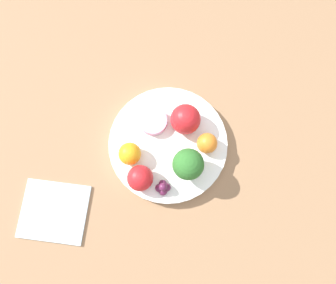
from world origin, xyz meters
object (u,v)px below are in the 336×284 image
(napkin, at_px, (54,211))
(grape_cluster, at_px, (163,188))
(apple_red, at_px, (140,178))
(bowl, at_px, (168,145))
(apple_green, at_px, (185,119))
(orange_front, at_px, (130,154))
(broccoli, at_px, (188,164))
(small_cup, at_px, (153,121))
(orange_back, at_px, (207,143))

(napkin, bearing_deg, grape_cluster, -178.26)
(apple_red, bearing_deg, bowl, -135.37)
(apple_green, height_order, orange_front, apple_green)
(broccoli, distance_m, grape_cluster, 0.07)
(apple_red, bearing_deg, small_cup, -110.96)
(bowl, distance_m, orange_front, 0.09)
(apple_green, height_order, napkin, apple_green)
(orange_front, distance_m, napkin, 0.19)
(apple_red, relative_size, napkin, 0.32)
(apple_green, relative_size, orange_back, 1.47)
(small_cup, bearing_deg, grape_cluster, 88.75)
(broccoli, xyz_separation_m, napkin, (0.28, 0.04, -0.07))
(grape_cluster, bearing_deg, small_cup, -91.25)
(bowl, bearing_deg, orange_back, 166.60)
(bowl, distance_m, apple_red, 0.10)
(broccoli, bearing_deg, bowl, -63.31)
(orange_front, bearing_deg, small_cup, -132.46)
(apple_red, bearing_deg, broccoli, -175.44)
(bowl, height_order, napkin, bowl)
(broccoli, xyz_separation_m, orange_front, (0.11, -0.04, -0.02))
(bowl, distance_m, orange_back, 0.08)
(orange_back, distance_m, napkin, 0.33)
(broccoli, relative_size, orange_front, 1.70)
(orange_back, distance_m, small_cup, 0.12)
(apple_green, relative_size, grape_cluster, 1.95)
(apple_green, relative_size, napkin, 0.38)
(apple_green, distance_m, napkin, 0.32)
(apple_red, bearing_deg, napkin, 9.47)
(broccoli, xyz_separation_m, apple_red, (0.09, 0.01, -0.02))
(orange_back, relative_size, small_cup, 0.72)
(bowl, relative_size, small_cup, 4.29)
(bowl, bearing_deg, apple_red, 44.63)
(apple_green, distance_m, orange_front, 0.13)
(apple_red, distance_m, napkin, 0.19)
(apple_red, height_order, small_cup, apple_red)
(broccoli, xyz_separation_m, small_cup, (0.05, -0.10, -0.03))
(small_cup, bearing_deg, orange_back, 146.03)
(broccoli, height_order, orange_back, broccoli)
(grape_cluster, height_order, napkin, grape_cluster)
(small_cup, bearing_deg, bowl, 114.95)
(apple_green, distance_m, orange_back, 0.06)
(orange_front, relative_size, grape_cluster, 1.44)
(orange_front, bearing_deg, broccoli, 157.88)
(grape_cluster, bearing_deg, apple_red, -30.83)
(napkin, bearing_deg, broccoli, -172.18)
(small_cup, relative_size, napkin, 0.35)
(broccoli, height_order, napkin, broccoli)
(bowl, distance_m, broccoli, 0.08)
(apple_green, bearing_deg, broccoli, 82.22)
(orange_back, relative_size, napkin, 0.26)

